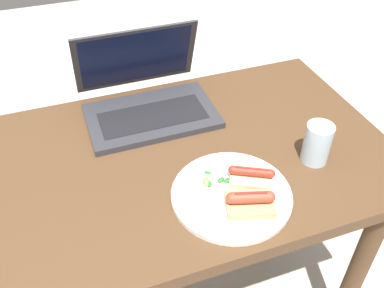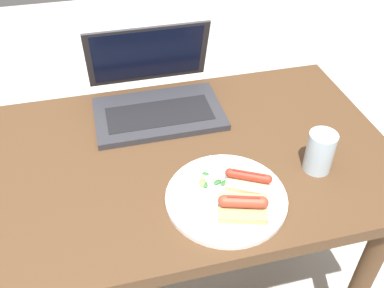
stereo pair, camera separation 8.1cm
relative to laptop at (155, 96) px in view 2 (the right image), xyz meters
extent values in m
cube|color=#4C331E|center=(-0.13, -0.21, -0.06)|extent=(1.39, 0.67, 0.04)
cylinder|color=#4C331E|center=(0.49, 0.04, -0.42)|extent=(0.06, 0.06, 0.69)
cylinder|color=#4C331E|center=(0.49, -0.47, -0.42)|extent=(0.06, 0.06, 0.69)
cube|color=#2D2D33|center=(0.00, -0.04, -0.03)|extent=(0.36, 0.22, 0.02)
cube|color=black|center=(0.00, -0.05, -0.02)|extent=(0.29, 0.12, 0.00)
cube|color=#2D2D33|center=(0.00, 0.10, 0.08)|extent=(0.36, 0.07, 0.20)
cube|color=#0C1433|center=(0.00, 0.10, 0.08)|extent=(0.32, 0.06, 0.18)
cylinder|color=white|center=(0.09, -0.39, -0.03)|extent=(0.28, 0.28, 0.01)
torus|color=white|center=(0.09, -0.39, -0.03)|extent=(0.27, 0.27, 0.01)
cube|color=tan|center=(0.11, -0.44, -0.02)|extent=(0.12, 0.10, 0.02)
cylinder|color=#9E3D28|center=(0.11, -0.44, 0.00)|extent=(0.09, 0.05, 0.03)
sphere|color=#9E3D28|center=(0.15, -0.45, 0.00)|extent=(0.03, 0.03, 0.03)
sphere|color=#9E3D28|center=(0.07, -0.43, 0.00)|extent=(0.03, 0.03, 0.03)
cylinder|color=red|center=(0.11, -0.44, 0.01)|extent=(0.07, 0.03, 0.00)
cube|color=#D6B784|center=(0.15, -0.37, -0.02)|extent=(0.12, 0.11, 0.01)
cylinder|color=maroon|center=(0.15, -0.37, 0.00)|extent=(0.09, 0.06, 0.02)
sphere|color=maroon|center=(0.11, -0.35, 0.00)|extent=(0.02, 0.02, 0.02)
sphere|color=maroon|center=(0.19, -0.39, 0.00)|extent=(0.02, 0.02, 0.02)
cylinder|color=red|center=(0.15, -0.37, 0.01)|extent=(0.07, 0.04, 0.00)
ellipsoid|color=#709E4C|center=(0.05, -0.34, -0.02)|extent=(0.02, 0.03, 0.01)
ellipsoid|color=#2D662D|center=(0.05, -0.35, -0.02)|extent=(0.02, 0.03, 0.01)
ellipsoid|color=#2D662D|center=(0.06, -0.31, -0.03)|extent=(0.02, 0.02, 0.00)
ellipsoid|color=#2D662D|center=(0.10, -0.35, -0.03)|extent=(0.02, 0.02, 0.01)
ellipsoid|color=#2D662D|center=(0.08, -0.35, -0.02)|extent=(0.02, 0.02, 0.01)
cylinder|color=silver|center=(0.34, -0.34, 0.01)|extent=(0.07, 0.07, 0.11)
camera|label=1|loc=(-0.22, -0.99, 0.68)|focal=40.00mm
camera|label=2|loc=(-0.14, -1.01, 0.68)|focal=40.00mm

